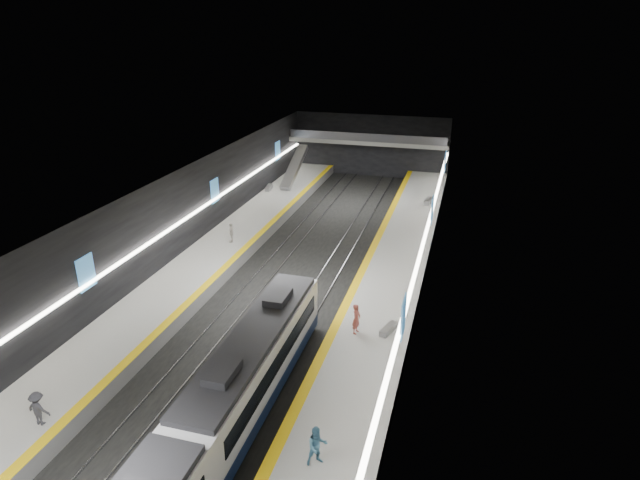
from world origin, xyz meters
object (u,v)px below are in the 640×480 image
(escalator, at_px, (294,167))
(bench_right_far, at_px, (428,201))
(passenger_right_b, at_px, (317,446))
(passenger_left_a, at_px, (231,233))
(train, at_px, (186,465))
(passenger_left_b, at_px, (38,409))
(passenger_right_a, at_px, (356,319))
(bench_left_far, at_px, (269,188))
(bench_right_near, at_px, (388,329))

(escalator, xyz_separation_m, bench_right_far, (16.23, -3.56, -1.65))
(bench_right_far, relative_size, passenger_right_b, 1.05)
(passenger_right_b, bearing_deg, passenger_left_a, 90.77)
(train, distance_m, passenger_left_b, 8.85)
(bench_right_far, height_order, passenger_right_a, passenger_right_a)
(bench_left_far, xyz_separation_m, passenger_left_a, (2.47, -15.63, 0.65))
(passenger_left_a, relative_size, passenger_left_b, 0.98)
(bench_right_far, relative_size, passenger_left_b, 1.12)
(passenger_right_b, bearing_deg, bench_right_far, 56.11)
(escalator, bearing_deg, bench_right_far, -12.38)
(bench_right_near, relative_size, passenger_right_b, 0.86)
(train, relative_size, passenger_left_b, 16.67)
(bench_right_near, bearing_deg, passenger_right_b, -78.12)
(passenger_right_a, bearing_deg, passenger_left_a, 61.21)
(train, height_order, escalator, escalator)
(bench_left_far, xyz_separation_m, passenger_left_b, (3.20, -39.25, 0.67))
(train, xyz_separation_m, passenger_left_a, (-9.45, 25.11, -0.32))
(escalator, xyz_separation_m, bench_left_far, (-1.92, -3.62, -1.67))
(bench_right_far, relative_size, passenger_left_a, 1.15)
(bench_left_far, height_order, bench_right_far, bench_right_far)
(bench_left_far, relative_size, bench_right_far, 0.94)
(passenger_right_a, bearing_deg, passenger_left_b, 144.33)
(passenger_left_a, bearing_deg, passenger_right_a, 29.96)
(passenger_left_a, bearing_deg, bench_right_near, 35.22)
(escalator, distance_m, passenger_left_b, 42.91)
(passenger_right_a, distance_m, passenger_left_b, 17.75)
(passenger_right_b, relative_size, passenger_left_b, 1.07)
(bench_right_near, height_order, passenger_left_b, passenger_left_b)
(escalator, relative_size, passenger_right_a, 4.06)
(bench_right_far, xyz_separation_m, passenger_right_b, (-1.39, -38.07, 0.72))
(bench_left_far, bearing_deg, bench_right_far, -7.48)
(passenger_right_a, relative_size, passenger_left_b, 1.09)
(bench_right_near, bearing_deg, passenger_right_a, -142.93)
(bench_right_far, bearing_deg, bench_right_near, -81.02)
(bench_left_far, distance_m, bench_right_far, 18.15)
(escalator, height_order, bench_right_far, escalator)
(escalator, distance_m, passenger_right_b, 44.21)
(passenger_left_a, xyz_separation_m, passenger_left_b, (0.73, -23.62, 0.02))
(escalator, height_order, passenger_right_a, escalator)
(train, bearing_deg, passenger_left_a, 110.63)
(bench_right_near, bearing_deg, train, -94.92)
(escalator, xyz_separation_m, passenger_right_b, (14.84, -41.63, -0.93))
(escalator, bearing_deg, passenger_right_b, -70.38)
(train, distance_m, escalator, 45.48)
(train, distance_m, passenger_left_a, 26.83)
(passenger_right_a, relative_size, passenger_right_b, 1.02)
(bench_right_near, distance_m, passenger_left_b, 19.64)
(bench_right_near, bearing_deg, bench_right_far, 108.32)
(passenger_right_b, bearing_deg, escalator, 77.82)
(bench_right_near, xyz_separation_m, passenger_left_a, (-15.62, 10.83, 0.68))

